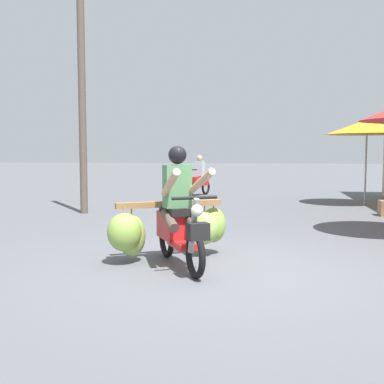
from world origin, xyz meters
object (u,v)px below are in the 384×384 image
(motorbike_main_loaded, at_px, (170,224))
(motorbike_distant_ahead_left, at_px, (199,179))
(market_umbrella_near_shop, at_px, (367,127))
(utility_pole, at_px, (82,81))

(motorbike_main_loaded, distance_m, motorbike_distant_ahead_left, 9.94)
(motorbike_main_loaded, bearing_deg, market_umbrella_near_shop, 62.45)
(motorbike_main_loaded, xyz_separation_m, utility_pole, (-3.18, 4.74, 2.67))
(motorbike_distant_ahead_left, height_order, market_umbrella_near_shop, market_umbrella_near_shop)
(motorbike_distant_ahead_left, distance_m, utility_pole, 6.15)
(utility_pole, bearing_deg, market_umbrella_near_shop, 21.97)
(motorbike_distant_ahead_left, xyz_separation_m, utility_pole, (-2.09, -5.14, 2.64))
(motorbike_distant_ahead_left, bearing_deg, utility_pole, -112.16)
(utility_pole, bearing_deg, motorbike_distant_ahead_left, 67.84)
(motorbike_main_loaded, relative_size, utility_pole, 0.29)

